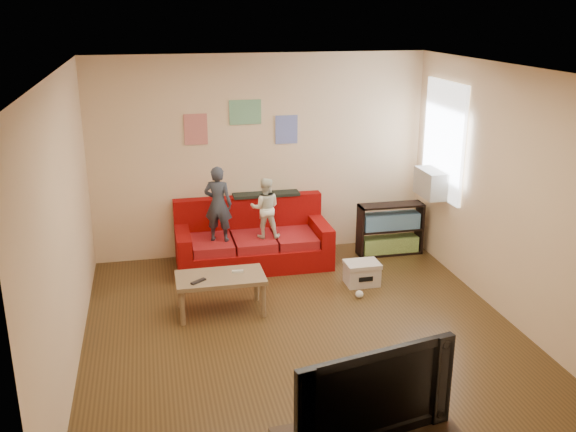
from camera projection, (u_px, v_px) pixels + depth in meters
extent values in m
cube|color=#4F3619|center=(304.00, 335.00, 6.69)|extent=(4.50, 5.00, 0.01)
cube|color=white|center=(307.00, 70.00, 5.84)|extent=(4.50, 5.00, 0.01)
cube|color=beige|center=(261.00, 156.00, 8.59)|extent=(4.50, 0.01, 2.70)
cube|color=beige|center=(403.00, 333.00, 3.94)|extent=(4.50, 0.01, 2.70)
cube|color=beige|center=(64.00, 228.00, 5.80)|extent=(0.01, 5.00, 2.70)
cube|color=beige|center=(514.00, 198.00, 6.72)|extent=(0.01, 5.00, 2.70)
cube|color=#8B0806|center=(253.00, 254.00, 8.45)|extent=(1.99, 0.90, 0.30)
cube|color=#8B0806|center=(248.00, 216.00, 8.65)|extent=(1.99, 0.18, 0.55)
cube|color=#8B0806|center=(183.00, 240.00, 8.18)|extent=(0.18, 0.90, 0.25)
cube|color=#8B0806|center=(320.00, 230.00, 8.55)|extent=(0.18, 0.90, 0.25)
cube|color=maroon|center=(212.00, 244.00, 8.21)|extent=(0.52, 0.68, 0.12)
cube|color=maroon|center=(254.00, 241.00, 8.32)|extent=(0.52, 0.68, 0.12)
cube|color=maroon|center=(295.00, 238.00, 8.43)|extent=(0.52, 0.68, 0.12)
cube|color=black|center=(266.00, 194.00, 8.62)|extent=(0.90, 0.22, 0.04)
imported|color=#30343F|center=(218.00, 204.00, 8.03)|extent=(0.41, 0.34, 0.97)
imported|color=white|center=(265.00, 208.00, 8.18)|extent=(0.43, 0.36, 0.79)
cube|color=#896D4C|center=(220.00, 278.00, 7.06)|extent=(0.97, 0.54, 0.05)
cylinder|color=#896D4C|center=(182.00, 308.00, 6.83)|extent=(0.06, 0.06, 0.39)
cylinder|color=#896D4C|center=(263.00, 301.00, 7.01)|extent=(0.06, 0.06, 0.39)
cylinder|color=#896D4C|center=(180.00, 291.00, 7.24)|extent=(0.06, 0.06, 0.39)
cylinder|color=#896D4C|center=(257.00, 285.00, 7.42)|extent=(0.06, 0.06, 0.39)
cube|color=black|center=(198.00, 281.00, 6.89)|extent=(0.18, 0.15, 0.02)
cube|color=silver|center=(238.00, 271.00, 7.13)|extent=(0.13, 0.05, 0.03)
cube|color=black|center=(360.00, 231.00, 8.70)|extent=(0.03, 0.27, 0.71)
cube|color=black|center=(419.00, 227.00, 8.88)|extent=(0.03, 0.27, 0.71)
cube|color=black|center=(389.00, 252.00, 8.89)|extent=(0.89, 0.27, 0.03)
cube|color=black|center=(391.00, 205.00, 8.68)|extent=(0.89, 0.27, 0.03)
cube|color=black|center=(390.00, 229.00, 8.79)|extent=(0.84, 0.27, 0.02)
cube|color=olive|center=(389.00, 244.00, 8.86)|extent=(0.78, 0.22, 0.21)
cube|color=#3F698C|center=(390.00, 221.00, 8.75)|extent=(0.78, 0.22, 0.21)
cube|color=white|center=(444.00, 140.00, 8.16)|extent=(0.04, 1.08, 1.48)
cube|color=#B7B2A3|center=(432.00, 183.00, 8.31)|extent=(0.28, 0.55, 0.35)
cube|color=#D87266|center=(196.00, 129.00, 8.27)|extent=(0.30, 0.01, 0.40)
cube|color=#72B27F|center=(245.00, 112.00, 8.34)|extent=(0.42, 0.01, 0.32)
cube|color=#727FCC|center=(286.00, 130.00, 8.53)|extent=(0.30, 0.01, 0.38)
cube|color=beige|center=(362.00, 275.00, 7.87)|extent=(0.40, 0.30, 0.24)
cube|color=beige|center=(362.00, 264.00, 7.83)|extent=(0.42, 0.32, 0.05)
cube|color=black|center=(366.00, 279.00, 7.73)|extent=(0.18, 0.00, 0.06)
imported|color=black|center=(367.00, 387.00, 4.32)|extent=(1.18, 0.39, 0.68)
sphere|color=white|center=(359.00, 294.00, 7.52)|extent=(0.11, 0.11, 0.09)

